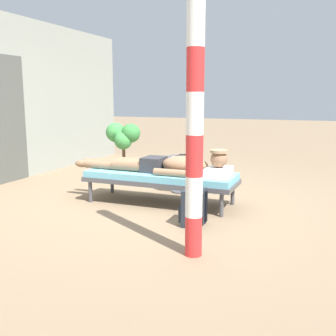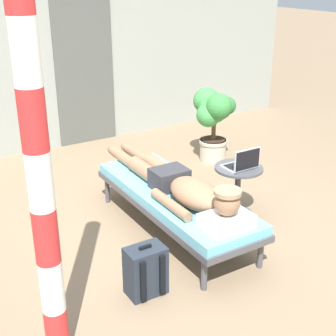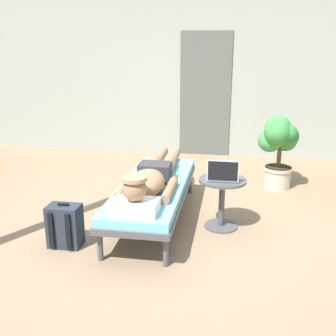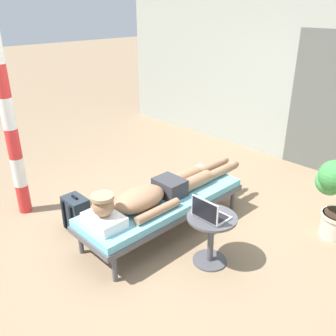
{
  "view_description": "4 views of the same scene",
  "coord_description": "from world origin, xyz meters",
  "px_view_note": "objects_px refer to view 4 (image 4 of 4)",
  "views": [
    {
      "loc": [
        -4.77,
        -1.92,
        1.39
      ],
      "look_at": [
        -0.1,
        -0.05,
        0.48
      ],
      "focal_mm": 42.6,
      "sensor_mm": 36.0,
      "label": 1
    },
    {
      "loc": [
        -2.25,
        -3.35,
        2.36
      ],
      "look_at": [
        -0.13,
        0.11,
        0.65
      ],
      "focal_mm": 51.49,
      "sensor_mm": 36.0,
      "label": 2
    },
    {
      "loc": [
        0.72,
        -3.73,
        1.78
      ],
      "look_at": [
        0.08,
        0.06,
        0.6
      ],
      "focal_mm": 41.97,
      "sensor_mm": 36.0,
      "label": 3
    },
    {
      "loc": [
        2.45,
        -2.31,
        2.37
      ],
      "look_at": [
        -0.26,
        0.31,
        0.64
      ],
      "focal_mm": 38.79,
      "sensor_mm": 36.0,
      "label": 4
    }
  ],
  "objects_px": {
    "side_table": "(211,231)",
    "porch_post": "(8,113)",
    "lounge_chair": "(163,203)",
    "person_reclining": "(156,193)",
    "backpack": "(77,214)",
    "laptop": "(209,213)"
  },
  "relations": [
    {
      "from": "backpack",
      "to": "laptop",
      "type": "bearing_deg",
      "value": 22.54
    },
    {
      "from": "porch_post",
      "to": "backpack",
      "type": "bearing_deg",
      "value": 18.18
    },
    {
      "from": "porch_post",
      "to": "lounge_chair",
      "type": "bearing_deg",
      "value": 32.35
    },
    {
      "from": "lounge_chair",
      "to": "laptop",
      "type": "relative_size",
      "value": 6.41
    },
    {
      "from": "side_table",
      "to": "porch_post",
      "type": "height_order",
      "value": "porch_post"
    },
    {
      "from": "person_reclining",
      "to": "laptop",
      "type": "height_order",
      "value": "laptop"
    },
    {
      "from": "lounge_chair",
      "to": "porch_post",
      "type": "distance_m",
      "value": 1.99
    },
    {
      "from": "lounge_chair",
      "to": "person_reclining",
      "type": "xyz_separation_m",
      "value": [
        0.0,
        -0.1,
        0.17
      ]
    },
    {
      "from": "lounge_chair",
      "to": "person_reclining",
      "type": "distance_m",
      "value": 0.2
    },
    {
      "from": "side_table",
      "to": "porch_post",
      "type": "xyz_separation_m",
      "value": [
        -2.22,
        -0.9,
        0.89
      ]
    },
    {
      "from": "lounge_chair",
      "to": "laptop",
      "type": "distance_m",
      "value": 0.76
    },
    {
      "from": "lounge_chair",
      "to": "porch_post",
      "type": "bearing_deg",
      "value": -147.65
    },
    {
      "from": "side_table",
      "to": "backpack",
      "type": "bearing_deg",
      "value": -155.72
    },
    {
      "from": "person_reclining",
      "to": "porch_post",
      "type": "height_order",
      "value": "porch_post"
    },
    {
      "from": "laptop",
      "to": "side_table",
      "type": "bearing_deg",
      "value": 90.0
    },
    {
      "from": "person_reclining",
      "to": "backpack",
      "type": "bearing_deg",
      "value": -140.18
    },
    {
      "from": "lounge_chair",
      "to": "side_table",
      "type": "xyz_separation_m",
      "value": [
        0.72,
        -0.05,
        0.01
      ]
    },
    {
      "from": "laptop",
      "to": "porch_post",
      "type": "distance_m",
      "value": 2.46
    },
    {
      "from": "person_reclining",
      "to": "porch_post",
      "type": "bearing_deg",
      "value": -150.59
    },
    {
      "from": "person_reclining",
      "to": "laptop",
      "type": "xyz_separation_m",
      "value": [
        0.72,
        0.01,
        0.06
      ]
    },
    {
      "from": "lounge_chair",
      "to": "backpack",
      "type": "relative_size",
      "value": 4.68
    },
    {
      "from": "side_table",
      "to": "porch_post",
      "type": "distance_m",
      "value": 2.55
    }
  ]
}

